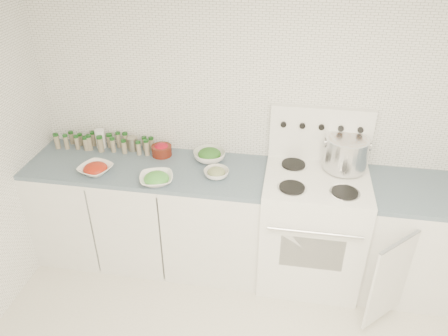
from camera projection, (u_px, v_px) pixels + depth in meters
room_walls at (227, 191)px, 1.91m from camera, size 3.54×3.04×2.52m
counter_left at (151, 212)px, 3.61m from camera, size 1.85×0.62×0.90m
stove at (311, 225)px, 3.39m from camera, size 0.76×0.70×1.36m
counter_right at (421, 241)px, 3.30m from camera, size 0.89×0.90×0.90m
stock_pot at (346, 152)px, 3.20m from camera, size 0.34×0.32×0.24m
bowl_tomato at (95, 169)px, 3.27m from camera, size 0.30×0.30×0.08m
bowl_snowpea at (156, 179)px, 3.15m from camera, size 0.30×0.30×0.08m
bowl_broccoli at (209, 155)px, 3.42m from camera, size 0.26×0.26×0.10m
bowl_zucchini at (216, 173)px, 3.22m from camera, size 0.23×0.23×0.07m
bowl_pepper at (162, 150)px, 3.49m from camera, size 0.16×0.16×0.10m
salt_canister at (100, 139)px, 3.59m from camera, size 0.08×0.08×0.16m
tin_can at (133, 144)px, 3.56m from camera, size 0.11×0.11×0.11m
spice_cluster at (104, 142)px, 3.57m from camera, size 0.82×0.15×0.14m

